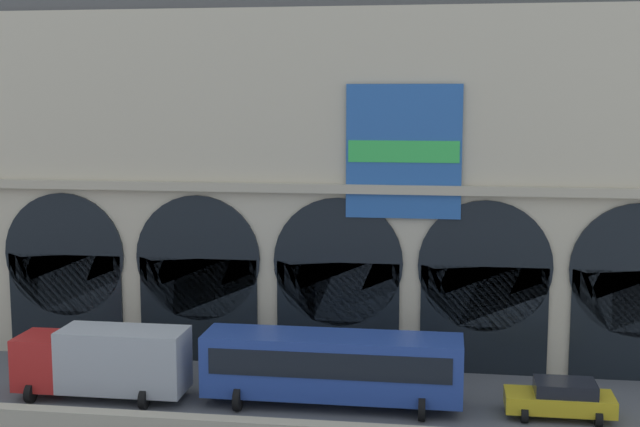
% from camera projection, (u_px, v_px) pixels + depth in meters
% --- Properties ---
extents(ground_plane, '(200.00, 200.00, 0.00)m').
position_uv_depth(ground_plane, '(323.00, 402.00, 37.28)').
color(ground_plane, '#54565B').
extents(station_building, '(43.19, 5.08, 21.42)m').
position_uv_depth(station_building, '(345.00, 152.00, 43.07)').
color(station_building, beige).
rests_on(station_building, ground).
extents(box_truck_midwest, '(7.50, 2.91, 3.12)m').
position_uv_depth(box_truck_midwest, '(104.00, 360.00, 37.57)').
color(box_truck_midwest, red).
rests_on(box_truck_midwest, ground).
extents(bus_center, '(11.00, 3.25, 3.10)m').
position_uv_depth(bus_center, '(332.00, 365.00, 36.57)').
color(bus_center, '#28479E').
rests_on(bus_center, ground).
extents(car_mideast, '(4.40, 2.22, 1.55)m').
position_uv_depth(car_mideast, '(561.00, 398.00, 35.39)').
color(car_mideast, gold).
rests_on(car_mideast, ground).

